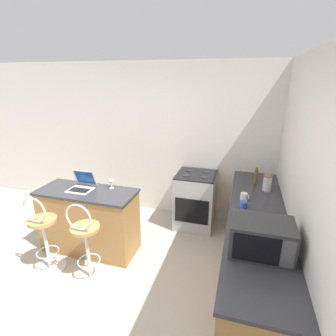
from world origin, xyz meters
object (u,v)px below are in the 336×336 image
at_px(wine_glass_short, 111,181).
at_px(mug_white, 244,197).
at_px(storage_jar, 267,183).
at_px(microwave, 261,238).
at_px(stove_range, 195,200).
at_px(laptop, 82,184).
at_px(bar_stool_near, 44,235).
at_px(pepper_mill, 256,176).
at_px(mug_blue, 244,205).
at_px(bar_stool_far, 86,244).

bearing_deg(wine_glass_short, mug_white, 4.14).
relative_size(wine_glass_short, storage_jar, 0.65).
bearing_deg(microwave, stove_range, 116.44).
relative_size(laptop, mug_white, 3.09).
distance_m(bar_stool_near, pepper_mill, 2.91).
xyz_separation_m(bar_stool_near, wine_glass_short, (0.58, 0.71, 0.51)).
relative_size(bar_stool_near, mug_blue, 10.89).
bearing_deg(pepper_mill, storage_jar, -58.27).
xyz_separation_m(mug_white, storage_jar, (0.28, 0.38, 0.06)).
height_order(laptop, mug_white, laptop).
height_order(storage_jar, pepper_mill, pepper_mill).
distance_m(stove_range, storage_jar, 1.22).
bearing_deg(microwave, mug_blue, 100.89).
bearing_deg(bar_stool_near, storage_jar, 25.11).
bearing_deg(storage_jar, mug_blue, -114.64).
distance_m(laptop, mug_white, 2.13).
bearing_deg(laptop, wine_glass_short, 18.89).
distance_m(mug_white, mug_blue, 0.24).
relative_size(bar_stool_near, laptop, 3.33).
height_order(wine_glass_short, mug_blue, wine_glass_short).
height_order(microwave, storage_jar, microwave).
relative_size(wine_glass_short, mug_blue, 1.48).
bearing_deg(stove_range, mug_blue, -53.55).
relative_size(microwave, wine_glass_short, 3.63).
bearing_deg(bar_stool_near, pepper_mill, 30.40).
bearing_deg(microwave, mug_white, 98.17).
height_order(bar_stool_far, microwave, microwave).
bearing_deg(mug_blue, bar_stool_near, -165.58).
xyz_separation_m(wine_glass_short, storage_jar, (2.03, 0.51, 0.01)).
bearing_deg(bar_stool_far, mug_blue, 19.06).
height_order(mug_white, mug_blue, same).
bearing_deg(mug_white, wine_glass_short, -175.86).
relative_size(laptop, stove_range, 0.34).
relative_size(mug_white, wine_glass_short, 0.72).
bearing_deg(bar_stool_far, laptop, 123.03).
bearing_deg(mug_white, stove_range, 134.50).
height_order(bar_stool_near, stove_range, bar_stool_near).
bearing_deg(mug_white, bar_stool_far, -154.17).
bearing_deg(mug_blue, wine_glass_short, 176.22).
distance_m(stove_range, mug_white, 1.16).
bearing_deg(mug_blue, pepper_mill, 80.21).
relative_size(bar_stool_near, bar_stool_far, 1.00).
bearing_deg(stove_range, wine_glass_short, -139.24).
distance_m(wine_glass_short, pepper_mill, 2.03).
bearing_deg(stove_range, laptop, -144.15).
bearing_deg(bar_stool_far, stove_range, 57.72).
xyz_separation_m(bar_stool_near, pepper_mill, (2.47, 1.45, 0.52)).
relative_size(microwave, mug_blue, 5.37).
xyz_separation_m(laptop, microwave, (2.26, -0.77, 0.09)).
xyz_separation_m(bar_stool_far, microwave, (1.88, -0.18, 0.56)).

